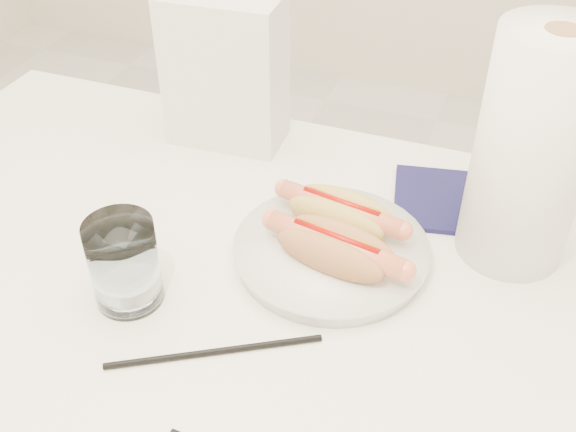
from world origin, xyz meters
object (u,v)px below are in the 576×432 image
(table, at_px, (244,327))
(water_glass, at_px, (124,263))
(paper_towel_roll, at_px, (532,152))
(hotdog_left, at_px, (341,213))
(plate, at_px, (331,253))
(napkin_box, at_px, (225,71))
(hotdog_right, at_px, (336,249))

(table, bearing_deg, water_glass, -156.61)
(table, bearing_deg, paper_towel_roll, 33.99)
(hotdog_left, xyz_separation_m, paper_towel_roll, (0.21, 0.06, 0.11))
(plate, xyz_separation_m, paper_towel_roll, (0.21, 0.10, 0.14))
(paper_towel_roll, bearing_deg, water_glass, -148.93)
(plate, bearing_deg, paper_towel_roll, 25.48)
(water_glass, bearing_deg, napkin_box, 95.80)
(table, relative_size, hotdog_right, 6.71)
(hotdog_right, bearing_deg, napkin_box, 146.37)
(hotdog_right, xyz_separation_m, napkin_box, (-0.25, 0.25, 0.07))
(water_glass, bearing_deg, hotdog_right, 29.44)
(hotdog_left, relative_size, water_glass, 1.55)
(hotdog_left, xyz_separation_m, hotdog_right, (0.01, -0.07, 0.00))
(table, height_order, hotdog_left, hotdog_left)
(plate, bearing_deg, table, -130.31)
(napkin_box, bearing_deg, hotdog_left, -39.65)
(hotdog_left, xyz_separation_m, water_glass, (-0.20, -0.19, 0.01))
(plate, xyz_separation_m, napkin_box, (-0.24, 0.22, 0.11))
(plate, height_order, paper_towel_roll, paper_towel_roll)
(water_glass, bearing_deg, plate, 36.19)
(plate, bearing_deg, hotdog_left, 92.30)
(paper_towel_roll, bearing_deg, napkin_box, 164.77)
(hotdog_left, distance_m, water_glass, 0.28)
(water_glass, bearing_deg, hotdog_left, 43.57)
(hotdog_right, height_order, paper_towel_roll, paper_towel_roll)
(water_glass, xyz_separation_m, paper_towel_roll, (0.41, 0.25, 0.09))
(hotdog_left, bearing_deg, hotdog_right, -67.72)
(table, bearing_deg, plate, 49.69)
(napkin_box, bearing_deg, water_glass, -87.16)
(hotdog_right, distance_m, paper_towel_roll, 0.25)
(plate, relative_size, napkin_box, 1.02)
(plate, distance_m, water_glass, 0.25)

